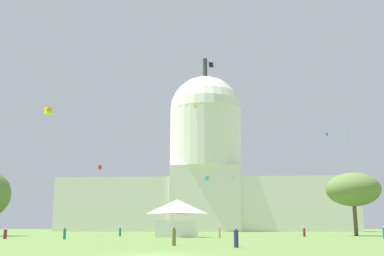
{
  "coord_description": "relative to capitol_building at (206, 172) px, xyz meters",
  "views": [
    {
      "loc": [
        3.67,
        -28.13,
        1.58
      ],
      "look_at": [
        -3.29,
        97.8,
        28.67
      ],
      "focal_mm": 43.37,
      "sensor_mm": 36.0,
      "label": 1
    }
  ],
  "objects": [
    {
      "name": "ground_plane",
      "position": [
        1.04,
        -156.32,
        -23.16
      ],
      "size": [
        800.0,
        800.0,
        0.0
      ],
      "primitive_type": "plane",
      "color": "olive"
    },
    {
      "name": "capitol_building",
      "position": [
        0.0,
        0.0,
        0.0
      ],
      "size": [
        114.14,
        28.97,
        70.98
      ],
      "color": "silver",
      "rests_on": "ground_plane"
    },
    {
      "name": "event_tent",
      "position": [
        -1.98,
        -107.38,
        -20.07
      ],
      "size": [
        7.47,
        5.78,
        6.09
      ],
      "rotation": [
        0.0,
        0.0,
        0.06
      ],
      "color": "white",
      "rests_on": "ground_plane"
    },
    {
      "name": "tree_east_mid",
      "position": [
        30.67,
        -93.56,
        -14.47
      ],
      "size": [
        11.21,
        10.35,
        11.92
      ],
      "color": "brown",
      "rests_on": "ground_plane"
    },
    {
      "name": "person_teal_near_tree_west",
      "position": [
        26.94,
        -119.38,
        -22.35
      ],
      "size": [
        0.46,
        0.46,
        1.72
      ],
      "rotation": [
        0.0,
        0.0,
        1.09
      ],
      "color": "#1E757A",
      "rests_on": "ground_plane"
    },
    {
      "name": "person_olive_lawn_far_right",
      "position": [
        0.81,
        -142.78,
        -22.41
      ],
      "size": [
        0.52,
        0.52,
        1.62
      ],
      "rotation": [
        0.0,
        0.0,
        2.4
      ],
      "color": "olive",
      "rests_on": "ground_plane"
    },
    {
      "name": "person_maroon_edge_east",
      "position": [
        19.58,
        -101.35,
        -22.4
      ],
      "size": [
        0.52,
        0.52,
        1.68
      ],
      "rotation": [
        0.0,
        0.0,
        1.85
      ],
      "color": "maroon",
      "rests_on": "ground_plane"
    },
    {
      "name": "person_tan_back_left",
      "position": [
        4.88,
        -111.41,
        -22.35
      ],
      "size": [
        0.46,
        0.46,
        1.75
      ],
      "rotation": [
        0.0,
        0.0,
        1.93
      ],
      "color": "tan",
      "rests_on": "ground_plane"
    },
    {
      "name": "person_teal_edge_west",
      "position": [
        -13.25,
        -98.45,
        -22.41
      ],
      "size": [
        0.58,
        0.58,
        1.66
      ],
      "rotation": [
        0.0,
        0.0,
        0.44
      ],
      "color": "#1E757A",
      "rests_on": "ground_plane"
    },
    {
      "name": "person_navy_mid_center",
      "position": [
        6.13,
        -146.37,
        -22.43
      ],
      "size": [
        0.49,
        0.49,
        1.58
      ],
      "rotation": [
        0.0,
        0.0,
        5.19
      ],
      "color": "navy",
      "rests_on": "ground_plane"
    },
    {
      "name": "person_teal_aisle_center",
      "position": [
        -16.03,
        -121.39,
        -22.46
      ],
      "size": [
        0.5,
        0.5,
        1.54
      ],
      "rotation": [
        0.0,
        0.0,
        5.9
      ],
      "color": "#1E757A",
      "rests_on": "ground_plane"
    },
    {
      "name": "person_maroon_front_right",
      "position": [
        -24.83,
        -120.1,
        -22.5
      ],
      "size": [
        0.61,
        0.61,
        1.47
      ],
      "rotation": [
        0.0,
        0.0,
        0.38
      ],
      "color": "maroon",
      "rests_on": "ground_plane"
    },
    {
      "name": "kite_yellow_mid",
      "position": [
        -25.16,
        -106.37,
        -1.39
      ],
      "size": [
        1.52,
        1.51,
        1.34
      ],
      "rotation": [
        0.0,
        0.0,
        4.01
      ],
      "color": "yellow"
    },
    {
      "name": "kite_blue_mid",
      "position": [
        34.69,
        -58.51,
        3.35
      ],
      "size": [
        0.6,
        0.56,
        0.87
      ],
      "rotation": [
        0.0,
        0.0,
        4.72
      ],
      "color": "blue"
    },
    {
      "name": "kite_cyan_low",
      "position": [
        1.83,
        -63.25,
        -9.04
      ],
      "size": [
        1.34,
        1.28,
        1.26
      ],
      "rotation": [
        0.0,
        0.0,
        5.04
      ],
      "color": "#33BCDB"
    },
    {
      "name": "kite_pink_low",
      "position": [
        9.98,
        -25.38,
        -5.09
      ],
      "size": [
        1.12,
        0.85,
        0.34
      ],
      "rotation": [
        0.0,
        0.0,
        3.0
      ],
      "color": "pink"
    },
    {
      "name": "kite_turquoise_mid",
      "position": [
        40.44,
        -59.53,
        3.42
      ],
      "size": [
        1.06,
        1.56,
        3.94
      ],
      "rotation": [
        0.0,
        0.0,
        1.45
      ],
      "color": "teal"
    },
    {
      "name": "kite_gold_high",
      "position": [
        -1.24,
        -57.87,
        11.47
      ],
      "size": [
        1.0,
        0.29,
        4.0
      ],
      "rotation": [
        0.0,
        0.0,
        5.37
      ],
      "color": "gold"
    },
    {
      "name": "kite_red_mid",
      "position": [
        -33.41,
        -36.75,
        -2.53
      ],
      "size": [
        1.33,
        1.37,
        2.77
      ],
      "rotation": [
        0.0,
        0.0,
        3.5
      ],
      "color": "red"
    },
    {
      "name": "kite_black_mid",
      "position": [
        3.87,
        -113.94,
        3.94
      ],
      "size": [
        0.81,
        0.46,
        0.93
      ],
      "rotation": [
        0.0,
        0.0,
        6.01
      ],
      "color": "black"
    }
  ]
}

